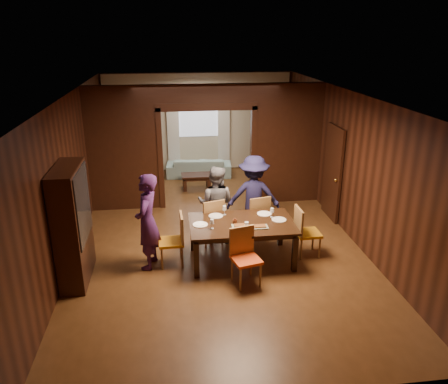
{
  "coord_description": "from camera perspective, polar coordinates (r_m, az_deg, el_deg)",
  "views": [
    {
      "loc": [
        -0.87,
        -8.34,
        4.04
      ],
      "look_at": [
        0.14,
        -0.4,
        1.05
      ],
      "focal_mm": 35.0,
      "sensor_mm": 36.0,
      "label": 1
    }
  ],
  "objects": [
    {
      "name": "serving_bowl",
      "position": [
        8.03,
        2.96,
        -3.38
      ],
      "size": [
        0.28,
        0.28,
        0.07
      ],
      "primitive_type": "imported",
      "color": "black",
      "rests_on": "dining_table"
    },
    {
      "name": "plate_far_l",
      "position": [
        8.17,
        -1.07,
        -3.14
      ],
      "size": [
        0.27,
        0.27,
        0.01
      ],
      "primitive_type": "cylinder",
      "color": "silver",
      "rests_on": "dining_table"
    },
    {
      "name": "chair_right",
      "position": [
        8.35,
        10.92,
        -5.1
      ],
      "size": [
        0.45,
        0.45,
        0.97
      ],
      "primitive_type": null,
      "rotation": [
        0.0,
        0.0,
        1.6
      ],
      "color": "#C37A12",
      "rests_on": "floor"
    },
    {
      "name": "person_purple",
      "position": [
        7.78,
        -9.98,
        -3.84
      ],
      "size": [
        0.55,
        0.72,
        1.75
      ],
      "primitive_type": "imported",
      "rotation": [
        0.0,
        0.0,
        -1.8
      ],
      "color": "#401C53",
      "rests_on": "floor"
    },
    {
      "name": "platter_b",
      "position": [
        7.74,
        4.67,
        -4.5
      ],
      "size": [
        0.3,
        0.2,
        0.04
      ],
      "primitive_type": "cube",
      "color": "slate",
      "rests_on": "dining_table"
    },
    {
      "name": "wineglass_right",
      "position": [
        8.15,
        6.28,
        -2.7
      ],
      "size": [
        0.08,
        0.08,
        0.18
      ],
      "primitive_type": null,
      "color": "white",
      "rests_on": "dining_table"
    },
    {
      "name": "dining_table",
      "position": [
        8.08,
        2.3,
        -6.47
      ],
      "size": [
        1.89,
        1.18,
        0.76
      ],
      "primitive_type": "cube",
      "color": "black",
      "rests_on": "floor"
    },
    {
      "name": "room_walls",
      "position": [
        10.57,
        -2.36,
        6.59
      ],
      "size": [
        5.52,
        9.01,
        2.9
      ],
      "color": "black",
      "rests_on": "floor"
    },
    {
      "name": "chair_far_r",
      "position": [
        8.85,
        4.17,
        -3.25
      ],
      "size": [
        0.53,
        0.53,
        0.97
      ],
      "primitive_type": null,
      "rotation": [
        0.0,
        0.0,
        3.37
      ],
      "color": "#C47512",
      "rests_on": "floor"
    },
    {
      "name": "plate_far_r",
      "position": [
        8.3,
        5.28,
        -2.84
      ],
      "size": [
        0.27,
        0.27,
        0.01
      ],
      "primitive_type": "cylinder",
      "color": "white",
      "rests_on": "dining_table"
    },
    {
      "name": "condiment_jar",
      "position": [
        7.82,
        1.45,
        -3.86
      ],
      "size": [
        0.08,
        0.08,
        0.11
      ],
      "primitive_type": null,
      "color": "#472010",
      "rests_on": "dining_table"
    },
    {
      "name": "person_grey",
      "position": [
        8.69,
        -1.09,
        -1.56
      ],
      "size": [
        0.91,
        0.81,
        1.56
      ],
      "primitive_type": "imported",
      "rotation": [
        0.0,
        0.0,
        2.79
      ],
      "color": "#5D5D65",
      "rests_on": "floor"
    },
    {
      "name": "coffee_table",
      "position": [
        11.76,
        -3.61,
        1.37
      ],
      "size": [
        0.8,
        0.5,
        0.4
      ],
      "primitive_type": "cube",
      "color": "black",
      "rests_on": "floor"
    },
    {
      "name": "platter_a",
      "position": [
        7.75,
        2.14,
        -4.41
      ],
      "size": [
        0.3,
        0.2,
        0.04
      ],
      "primitive_type": "cube",
      "color": "gray",
      "rests_on": "dining_table"
    },
    {
      "name": "chair_far_l",
      "position": [
        8.67,
        -1.82,
        -3.75
      ],
      "size": [
        0.55,
        0.55,
        0.97
      ],
      "primitive_type": null,
      "rotation": [
        0.0,
        0.0,
        3.44
      ],
      "color": "#EA5916",
      "rests_on": "floor"
    },
    {
      "name": "door_right",
      "position": [
        9.99,
        14.04,
        2.44
      ],
      "size": [
        0.06,
        0.9,
        2.1
      ],
      "primitive_type": "cube",
      "color": "black",
      "rests_on": "floor"
    },
    {
      "name": "plate_right",
      "position": [
        8.08,
        7.19,
        -3.6
      ],
      "size": [
        0.27,
        0.27,
        0.01
      ],
      "primitive_type": "cylinder",
      "color": "silver",
      "rests_on": "dining_table"
    },
    {
      "name": "chair_near",
      "position": [
        7.32,
        2.93,
        -8.6
      ],
      "size": [
        0.54,
        0.54,
        0.97
      ],
      "primitive_type": null,
      "rotation": [
        0.0,
        0.0,
        0.25
      ],
      "color": "#E34815",
      "rests_on": "floor"
    },
    {
      "name": "wineglass_left",
      "position": [
        7.64,
        -1.59,
        -4.2
      ],
      "size": [
        0.08,
        0.08,
        0.18
      ],
      "primitive_type": null,
      "color": "silver",
      "rests_on": "dining_table"
    },
    {
      "name": "person_navy",
      "position": [
        8.94,
        3.87,
        -0.5
      ],
      "size": [
        1.17,
        0.78,
        1.69
      ],
      "primitive_type": "imported",
      "rotation": [
        0.0,
        0.0,
        3.0
      ],
      "color": "#181639",
      "rests_on": "floor"
    },
    {
      "name": "wineglass_far",
      "position": [
        8.2,
        0.05,
        -2.41
      ],
      "size": [
        0.08,
        0.08,
        0.18
      ],
      "primitive_type": null,
      "color": "white",
      "rests_on": "dining_table"
    },
    {
      "name": "window_far",
      "position": [
        13.02,
        -3.39,
        10.08
      ],
      "size": [
        1.2,
        0.03,
        1.3
      ],
      "primitive_type": "cube",
      "color": "silver",
      "rests_on": "back_wall"
    },
    {
      "name": "curtain_right",
      "position": [
        13.14,
        -0.04,
        8.21
      ],
      "size": [
        0.35,
        0.06,
        2.4
      ],
      "primitive_type": "cube",
      "color": "white",
      "rests_on": "back_wall"
    },
    {
      "name": "curtain_left",
      "position": [
        13.04,
        -6.65,
        7.98
      ],
      "size": [
        0.35,
        0.06,
        2.4
      ],
      "primitive_type": "cube",
      "color": "white",
      "rests_on": "back_wall"
    },
    {
      "name": "floor",
      "position": [
        9.31,
        -1.19,
        -5.25
      ],
      "size": [
        9.0,
        9.0,
        0.0
      ],
      "primitive_type": "plane",
      "color": "#523117",
      "rests_on": "ground"
    },
    {
      "name": "plate_left",
      "position": [
        7.83,
        -3.11,
        -4.26
      ],
      "size": [
        0.27,
        0.27,
        0.01
      ],
      "primitive_type": "cylinder",
      "color": "white",
      "rests_on": "dining_table"
    },
    {
      "name": "ceiling",
      "position": [
        8.46,
        -1.34,
        12.74
      ],
      "size": [
        5.5,
        9.0,
        0.02
      ],
      "primitive_type": "cube",
      "color": "silver",
      "rests_on": "room_walls"
    },
    {
      "name": "sofa",
      "position": [
        12.79,
        -3.29,
        3.3
      ],
      "size": [
        1.92,
        0.88,
        0.54
      ],
      "primitive_type": "imported",
      "rotation": [
        0.0,
        0.0,
        3.06
      ],
      "color": "#9AC6CA",
      "rests_on": "floor"
    },
    {
      "name": "hutch",
      "position": [
        7.66,
        -19.18,
        -4.09
      ],
      "size": [
        0.4,
        1.2,
        2.0
      ],
      "primitive_type": "cube",
      "color": "black",
      "rests_on": "floor"
    },
    {
      "name": "chair_left",
      "position": [
        7.94,
        -6.93,
        -6.27
      ],
      "size": [
        0.45,
        0.45,
        0.97
      ],
      "primitive_type": null,
      "rotation": [
        0.0,
        0.0,
        -1.54
      ],
      "color": "orange",
      "rests_on": "floor"
    },
    {
      "name": "plate_near",
      "position": [
        7.59,
        2.86,
        -5.09
      ],
      "size": [
        0.27,
        0.27,
        0.01
      ],
      "primitive_type": "cylinder",
      "color": "silver",
      "rests_on": "dining_table"
    },
    {
      "name": "tumbler",
      "position": [
        7.63,
        2.97,
        -4.42
      ],
      "size": [
        0.07,
        0.07,
        0.14
      ],
      "primitive_type": "cylinder",
      "color": "white",
      "rests_on": "dining_table"
    }
  ]
}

